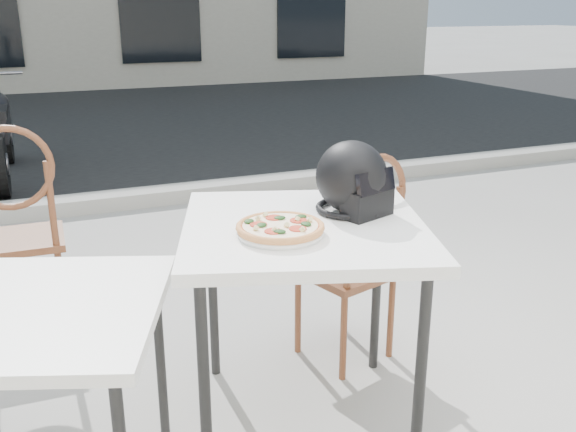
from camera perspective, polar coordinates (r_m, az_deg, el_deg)
name	(u,v)px	position (r m, az deg, el deg)	size (l,w,h in m)	color
ground	(305,382)	(2.98, 1.49, -14.51)	(80.00, 80.00, 0.00)	#A19E98
street_asphalt	(104,125)	(9.48, -16.02, 7.80)	(30.00, 8.00, 0.00)	black
curb	(164,195)	(5.61, -10.99, 1.85)	(30.00, 0.25, 0.12)	gray
cafe_table_main	(304,243)	(2.40, 1.43, -2.37)	(1.12, 1.12, 0.85)	white
plate	(280,233)	(2.25, -0.69, -1.51)	(0.31, 0.31, 0.02)	white
pizza	(280,227)	(2.24, -0.70, -0.96)	(0.31, 0.31, 0.04)	#D98E4F
helmet	(353,181)	(2.48, 5.80, 3.10)	(0.35, 0.36, 0.28)	black
cafe_chair_main	(358,249)	(2.91, 6.20, -2.91)	(0.49, 0.49, 1.02)	brown
cafe_table_side	(31,325)	(2.14, -21.86, -9.01)	(1.01, 1.01, 0.75)	white
cafe_chair_side	(17,219)	(3.43, -22.95, -0.27)	(0.43, 0.43, 1.10)	brown
motorcycle	(1,135)	(6.76, -24.17, 6.60)	(0.51, 1.96, 0.98)	black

